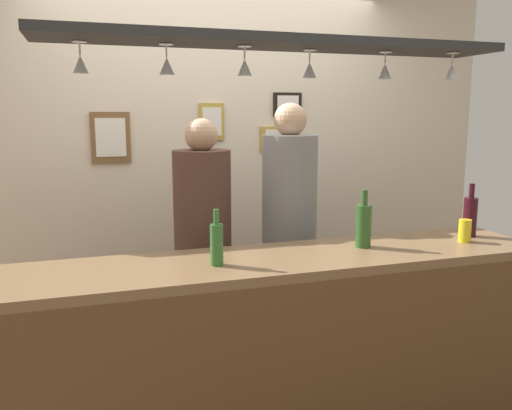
{
  "coord_description": "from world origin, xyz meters",
  "views": [
    {
      "loc": [
        -0.89,
        -2.66,
        1.67
      ],
      "look_at": [
        0.0,
        0.1,
        1.16
      ],
      "focal_mm": 36.93,
      "sensor_mm": 36.0,
      "label": 1
    }
  ],
  "objects_px": {
    "person_right_grey_shirt": "(289,214)",
    "bottle_wine_dark_red": "(470,216)",
    "bottle_beer_green_import": "(217,243)",
    "picture_frame_crest": "(212,122)",
    "drink_can": "(465,231)",
    "bottle_champagne_green": "(364,225)",
    "person_left_brown_shirt": "(203,229)",
    "picture_frame_caricature": "(111,137)",
    "picture_frame_upper_small": "(288,105)",
    "picture_frame_lower_pair": "(280,139)"
  },
  "relations": [
    {
      "from": "person_right_grey_shirt",
      "to": "bottle_wine_dark_red",
      "type": "distance_m",
      "value": 1.05
    },
    {
      "from": "bottle_beer_green_import",
      "to": "picture_frame_crest",
      "type": "xyz_separation_m",
      "value": [
        0.32,
        1.45,
        0.52
      ]
    },
    {
      "from": "bottle_wine_dark_red",
      "to": "drink_can",
      "type": "height_order",
      "value": "bottle_wine_dark_red"
    },
    {
      "from": "bottle_champagne_green",
      "to": "drink_can",
      "type": "bearing_deg",
      "value": -6.84
    },
    {
      "from": "person_left_brown_shirt",
      "to": "picture_frame_crest",
      "type": "height_order",
      "value": "picture_frame_crest"
    },
    {
      "from": "person_left_brown_shirt",
      "to": "bottle_beer_green_import",
      "type": "height_order",
      "value": "person_left_brown_shirt"
    },
    {
      "from": "picture_frame_caricature",
      "to": "bottle_champagne_green",
      "type": "bearing_deg",
      "value": -49.08
    },
    {
      "from": "person_right_grey_shirt",
      "to": "bottle_wine_dark_red",
      "type": "height_order",
      "value": "person_right_grey_shirt"
    },
    {
      "from": "picture_frame_upper_small",
      "to": "picture_frame_lower_pair",
      "type": "relative_size",
      "value": 0.73
    },
    {
      "from": "person_right_grey_shirt",
      "to": "bottle_champagne_green",
      "type": "relative_size",
      "value": 5.75
    },
    {
      "from": "bottle_champagne_green",
      "to": "person_right_grey_shirt",
      "type": "bearing_deg",
      "value": 103.72
    },
    {
      "from": "person_right_grey_shirt",
      "to": "picture_frame_lower_pair",
      "type": "distance_m",
      "value": 0.86
    },
    {
      "from": "person_left_brown_shirt",
      "to": "picture_frame_lower_pair",
      "type": "bearing_deg",
      "value": 43.73
    },
    {
      "from": "bottle_beer_green_import",
      "to": "picture_frame_crest",
      "type": "relative_size",
      "value": 1.0
    },
    {
      "from": "picture_frame_crest",
      "to": "picture_frame_caricature",
      "type": "height_order",
      "value": "picture_frame_crest"
    },
    {
      "from": "bottle_beer_green_import",
      "to": "picture_frame_upper_small",
      "type": "relative_size",
      "value": 1.18
    },
    {
      "from": "bottle_champagne_green",
      "to": "bottle_beer_green_import",
      "type": "bearing_deg",
      "value": -173.68
    },
    {
      "from": "picture_frame_caricature",
      "to": "picture_frame_upper_small",
      "type": "height_order",
      "value": "picture_frame_upper_small"
    },
    {
      "from": "picture_frame_caricature",
      "to": "drink_can",
      "type": "bearing_deg",
      "value": -39.16
    },
    {
      "from": "person_right_grey_shirt",
      "to": "picture_frame_upper_small",
      "type": "xyz_separation_m",
      "value": [
        0.26,
        0.72,
        0.68
      ]
    },
    {
      "from": "bottle_beer_green_import",
      "to": "drink_can",
      "type": "xyz_separation_m",
      "value": [
        1.38,
        0.02,
        -0.04
      ]
    },
    {
      "from": "bottle_wine_dark_red",
      "to": "bottle_champagne_green",
      "type": "height_order",
      "value": "same"
    },
    {
      "from": "drink_can",
      "to": "picture_frame_upper_small",
      "type": "xyz_separation_m",
      "value": [
        -0.47,
        1.43,
        0.68
      ]
    },
    {
      "from": "bottle_champagne_green",
      "to": "picture_frame_upper_small",
      "type": "height_order",
      "value": "picture_frame_upper_small"
    },
    {
      "from": "bottle_wine_dark_red",
      "to": "picture_frame_lower_pair",
      "type": "xyz_separation_m",
      "value": [
        -0.65,
        1.33,
        0.38
      ]
    },
    {
      "from": "person_left_brown_shirt",
      "to": "picture_frame_lower_pair",
      "type": "distance_m",
      "value": 1.15
    },
    {
      "from": "person_left_brown_shirt",
      "to": "picture_frame_caricature",
      "type": "bearing_deg",
      "value": 123.35
    },
    {
      "from": "bottle_wine_dark_red",
      "to": "picture_frame_crest",
      "type": "bearing_deg",
      "value": 131.25
    },
    {
      "from": "bottle_champagne_green",
      "to": "picture_frame_caricature",
      "type": "relative_size",
      "value": 0.88
    },
    {
      "from": "drink_can",
      "to": "picture_frame_lower_pair",
      "type": "bearing_deg",
      "value": 110.54
    },
    {
      "from": "bottle_champagne_green",
      "to": "picture_frame_crest",
      "type": "distance_m",
      "value": 1.53
    },
    {
      "from": "bottle_beer_green_import",
      "to": "bottle_wine_dark_red",
      "type": "bearing_deg",
      "value": 4.59
    },
    {
      "from": "person_left_brown_shirt",
      "to": "bottle_champagne_green",
      "type": "distance_m",
      "value": 0.96
    },
    {
      "from": "picture_frame_caricature",
      "to": "picture_frame_lower_pair",
      "type": "xyz_separation_m",
      "value": [
        1.22,
        0.0,
        -0.03
      ]
    },
    {
      "from": "picture_frame_lower_pair",
      "to": "bottle_beer_green_import",
      "type": "bearing_deg",
      "value": -120.13
    },
    {
      "from": "bottle_beer_green_import",
      "to": "picture_frame_lower_pair",
      "type": "height_order",
      "value": "picture_frame_lower_pair"
    },
    {
      "from": "bottle_champagne_green",
      "to": "picture_frame_lower_pair",
      "type": "bearing_deg",
      "value": 88.28
    },
    {
      "from": "person_left_brown_shirt",
      "to": "person_right_grey_shirt",
      "type": "height_order",
      "value": "person_right_grey_shirt"
    },
    {
      "from": "bottle_champagne_green",
      "to": "picture_frame_caricature",
      "type": "bearing_deg",
      "value": 130.92
    },
    {
      "from": "picture_frame_upper_small",
      "to": "person_right_grey_shirt",
      "type": "bearing_deg",
      "value": -109.91
    },
    {
      "from": "picture_frame_upper_small",
      "to": "person_left_brown_shirt",
      "type": "bearing_deg",
      "value": -138.51
    },
    {
      "from": "picture_frame_crest",
      "to": "picture_frame_caricature",
      "type": "relative_size",
      "value": 0.76
    },
    {
      "from": "picture_frame_lower_pair",
      "to": "bottle_champagne_green",
      "type": "bearing_deg",
      "value": -91.72
    },
    {
      "from": "bottle_beer_green_import",
      "to": "picture_frame_lower_pair",
      "type": "distance_m",
      "value": 1.72
    },
    {
      "from": "bottle_beer_green_import",
      "to": "picture_frame_upper_small",
      "type": "distance_m",
      "value": 1.82
    },
    {
      "from": "bottle_champagne_green",
      "to": "picture_frame_lower_pair",
      "type": "distance_m",
      "value": 1.41
    },
    {
      "from": "bottle_wine_dark_red",
      "to": "person_left_brown_shirt",
      "type": "bearing_deg",
      "value": 156.3
    },
    {
      "from": "picture_frame_crest",
      "to": "picture_frame_upper_small",
      "type": "bearing_deg",
      "value": 0.0
    },
    {
      "from": "bottle_wine_dark_red",
      "to": "picture_frame_caricature",
      "type": "distance_m",
      "value": 2.33
    },
    {
      "from": "person_right_grey_shirt",
      "to": "picture_frame_caricature",
      "type": "height_order",
      "value": "person_right_grey_shirt"
    }
  ]
}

